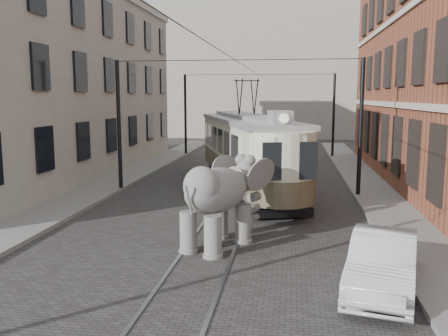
# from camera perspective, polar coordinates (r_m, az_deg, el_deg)

# --- Properties ---
(ground) EXTENTS (120.00, 120.00, 0.00)m
(ground) POSITION_cam_1_polar(r_m,az_deg,el_deg) (16.08, -0.45, -7.32)
(ground) COLOR #3B3836
(tram_rails) EXTENTS (1.54, 80.00, 0.02)m
(tram_rails) POSITION_cam_1_polar(r_m,az_deg,el_deg) (16.08, -0.45, -7.28)
(tram_rails) COLOR slate
(tram_rails) RESTS_ON ground
(sidewalk_right) EXTENTS (2.00, 60.00, 0.15)m
(sidewalk_right) POSITION_cam_1_polar(r_m,az_deg,el_deg) (16.33, 21.05, -7.39)
(sidewalk_right) COLOR slate
(sidewalk_right) RESTS_ON ground
(sidewalk_left) EXTENTS (2.00, 60.00, 0.15)m
(sidewalk_left) POSITION_cam_1_polar(r_m,az_deg,el_deg) (18.16, -21.29, -5.82)
(sidewalk_left) COLOR slate
(sidewalk_left) RESTS_ON ground
(stucco_building) EXTENTS (7.00, 24.00, 10.00)m
(stucco_building) POSITION_cam_1_polar(r_m,az_deg,el_deg) (28.59, -19.93, 9.20)
(stucco_building) COLOR gray
(stucco_building) RESTS_ON ground
(distant_block) EXTENTS (28.00, 10.00, 14.00)m
(distant_block) POSITION_cam_1_polar(r_m,az_deg,el_deg) (55.42, 5.77, 11.10)
(distant_block) COLOR gray
(distant_block) RESTS_ON ground
(catenary) EXTENTS (11.00, 30.20, 6.00)m
(catenary) POSITION_cam_1_polar(r_m,az_deg,el_deg) (20.51, 1.05, 4.60)
(catenary) COLOR black
(catenary) RESTS_ON ground
(tram) EXTENTS (6.45, 13.23, 5.17)m
(tram) POSITION_cam_1_polar(r_m,az_deg,el_deg) (23.16, 2.68, 4.00)
(tram) COLOR beige
(tram) RESTS_ON ground
(elephant) EXTENTS (3.89, 4.84, 2.60)m
(elephant) POSITION_cam_1_polar(r_m,az_deg,el_deg) (14.00, -0.88, -4.22)
(elephant) COLOR #63605C
(elephant) RESTS_ON ground
(parked_car) EXTENTS (2.29, 4.20, 1.31)m
(parked_car) POSITION_cam_1_polar(r_m,az_deg,el_deg) (11.66, 18.22, -10.55)
(parked_car) COLOR #B9BABE
(parked_car) RESTS_ON ground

